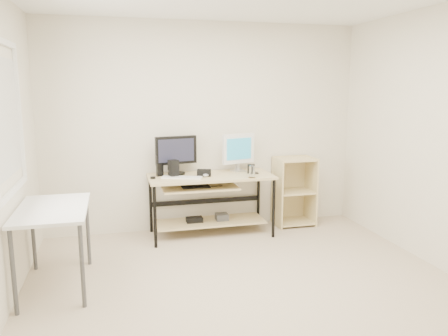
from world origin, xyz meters
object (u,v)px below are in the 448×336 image
object	(u,v)px
black_monitor	(176,153)
audio_controller	(160,170)
side_table	(53,216)
desk	(209,192)
white_imac	(239,150)
shelf_unit	(293,191)

from	to	relation	value
black_monitor	audio_controller	size ratio (longest dim) A/B	3.27
side_table	audio_controller	size ratio (longest dim) A/B	6.37
desk	audio_controller	world-z (taller)	audio_controller
black_monitor	white_imac	size ratio (longest dim) A/B	1.08
side_table	shelf_unit	size ratio (longest dim) A/B	1.11
side_table	audio_controller	world-z (taller)	audio_controller
shelf_unit	black_monitor	xyz separation A→B (m)	(-1.54, 0.00, 0.57)
side_table	black_monitor	distance (m)	1.81
side_table	black_monitor	xyz separation A→B (m)	(1.29, 1.22, 0.35)
desk	audio_controller	size ratio (longest dim) A/B	9.55
white_imac	audio_controller	size ratio (longest dim) A/B	3.04
desk	shelf_unit	xyz separation A→B (m)	(1.18, 0.16, -0.09)
shelf_unit	white_imac	xyz separation A→B (m)	(-0.75, -0.00, 0.57)
white_imac	audio_controller	distance (m)	1.02
desk	shelf_unit	size ratio (longest dim) A/B	1.67
desk	shelf_unit	distance (m)	1.19
black_monitor	audio_controller	xyz separation A→B (m)	(-0.21, -0.06, -0.19)
desk	side_table	xyz separation A→B (m)	(-1.65, -1.06, 0.13)
black_monitor	white_imac	world-z (taller)	white_imac
desk	white_imac	distance (m)	0.66
white_imac	desk	bearing A→B (deg)	-175.59
side_table	white_imac	xyz separation A→B (m)	(2.08, 1.22, 0.36)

